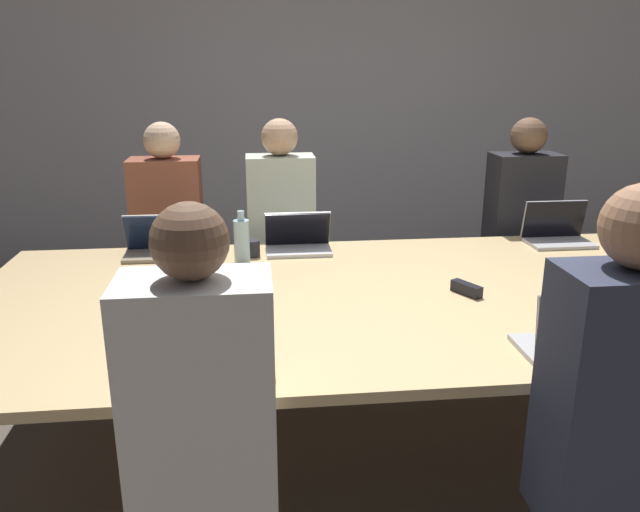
{
  "coord_description": "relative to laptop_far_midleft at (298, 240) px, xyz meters",
  "views": [
    {
      "loc": [
        -0.66,
        -2.52,
        1.75
      ],
      "look_at": [
        -0.38,
        0.1,
        0.93
      ],
      "focal_mm": 35.0,
      "sensor_mm": 36.0,
      "label": 1
    }
  ],
  "objects": [
    {
      "name": "person_far_midleft",
      "position": [
        -0.07,
        0.45,
        -0.14
      ],
      "size": [
        0.4,
        0.24,
        1.44
      ],
      "color": "#2D2D38",
      "rests_on": "ground_plane"
    },
    {
      "name": "person_near_midright",
      "position": [
        0.78,
        -1.74,
        -0.13
      ],
      "size": [
        0.4,
        0.24,
        1.45
      ],
      "rotation": [
        0.0,
        0.0,
        3.14
      ],
      "color": "#2D2D38",
      "rests_on": "ground_plane"
    },
    {
      "name": "curtain_wall",
      "position": [
        0.43,
        1.95,
        0.56
      ],
      "size": [
        12.0,
        0.06,
        2.8
      ],
      "color": "#ADADB2",
      "rests_on": "ground_plane"
    },
    {
      "name": "person_near_left",
      "position": [
        -0.39,
        -1.7,
        -0.15
      ],
      "size": [
        0.4,
        0.24,
        1.42
      ],
      "rotation": [
        0.0,
        0.0,
        3.14
      ],
      "color": "#2D2D38",
      "rests_on": "ground_plane"
    },
    {
      "name": "laptop_far_right",
      "position": [
        1.45,
        0.0,
        0.01
      ],
      "size": [
        0.36,
        0.23,
        0.23
      ],
      "color": "#B7B7BC",
      "rests_on": "conference_table"
    },
    {
      "name": "laptop_near_midright",
      "position": [
        0.85,
        -1.37,
        0.01
      ],
      "size": [
        0.35,
        0.24,
        0.25
      ],
      "rotation": [
        0.0,
        0.0,
        3.14
      ],
      "color": "#B7B7BC",
      "rests_on": "conference_table"
    },
    {
      "name": "stapler",
      "position": [
        0.68,
        -0.73,
        -0.04
      ],
      "size": [
        0.11,
        0.15,
        0.05
      ],
      "rotation": [
        0.0,
        0.0,
        0.5
      ],
      "color": "black",
      "rests_on": "conference_table"
    },
    {
      "name": "laptop_far_midleft",
      "position": [
        0.0,
        0.0,
        0.0
      ],
      "size": [
        0.35,
        0.22,
        0.21
      ],
      "color": "silver",
      "rests_on": "conference_table"
    },
    {
      "name": "cup_far_right",
      "position": [
        1.72,
        -0.08,
        -0.02
      ],
      "size": [
        0.08,
        0.08,
        0.08
      ],
      "color": "white",
      "rests_on": "conference_table"
    },
    {
      "name": "laptop_far_left",
      "position": [
        -0.73,
        0.0,
        0.0
      ],
      "size": [
        0.35,
        0.22,
        0.22
      ],
      "color": "gray",
      "rests_on": "conference_table"
    },
    {
      "name": "cup_far_left",
      "position": [
        -0.44,
        0.01,
        -0.01
      ],
      "size": [
        0.09,
        0.09,
        0.1
      ],
      "color": "brown",
      "rests_on": "conference_table"
    },
    {
      "name": "cup_near_left",
      "position": [
        -0.22,
        -1.38,
        -0.01
      ],
      "size": [
        0.09,
        0.09,
        0.1
      ],
      "color": "red",
      "rests_on": "conference_table"
    },
    {
      "name": "ground_plane",
      "position": [
        0.43,
        -0.68,
        -0.84
      ],
      "size": [
        24.0,
        24.0,
        0.0
      ],
      "primitive_type": "plane",
      "color": "brown"
    },
    {
      "name": "conference_table",
      "position": [
        0.43,
        -0.68,
        -0.11
      ],
      "size": [
        3.83,
        1.69,
        0.78
      ],
      "color": "#D6B77F",
      "rests_on": "ground_plane"
    },
    {
      "name": "cup_far_midleft",
      "position": [
        -0.24,
        -0.07,
        -0.02
      ],
      "size": [
        0.07,
        0.07,
        0.09
      ],
      "color": "#232328",
      "rests_on": "conference_table"
    },
    {
      "name": "bottle_far_midleft",
      "position": [
        -0.3,
        -0.16,
        0.05
      ],
      "size": [
        0.08,
        0.08,
        0.27
      ],
      "color": "#ADD1E0",
      "rests_on": "conference_table"
    },
    {
      "name": "laptop_near_left",
      "position": [
        -0.47,
        -1.38,
        0.0
      ],
      "size": [
        0.33,
        0.22,
        0.22
      ],
      "rotation": [
        0.0,
        0.0,
        3.14
      ],
      "color": "gray",
      "rests_on": "conference_table"
    },
    {
      "name": "person_far_right",
      "position": [
        1.4,
        0.37,
        -0.14
      ],
      "size": [
        0.4,
        0.24,
        1.44
      ],
      "color": "#2D2D38",
      "rests_on": "ground_plane"
    },
    {
      "name": "person_far_left",
      "position": [
        -0.73,
        0.41,
        -0.14
      ],
      "size": [
        0.4,
        0.24,
        1.43
      ],
      "color": "#2D2D38",
      "rests_on": "ground_plane"
    }
  ]
}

